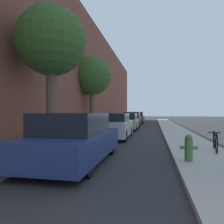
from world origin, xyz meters
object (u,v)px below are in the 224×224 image
(parked_car_black, at_px, (132,119))
(street_tree_near, at_px, (51,43))
(street_tree_far, at_px, (92,76))
(fire_hydrant, at_px, (189,147))
(parked_car_navy, at_px, (74,139))
(parked_car_champagne, at_px, (127,122))
(parked_car_maroon, at_px, (137,118))
(parked_car_silver, at_px, (113,126))
(bicycle, at_px, (215,141))

(parked_car_black, relative_size, street_tree_near, 0.77)
(street_tree_far, height_order, fire_hydrant, street_tree_far)
(parked_car_navy, xyz_separation_m, parked_car_black, (0.05, 17.15, 0.02))
(parked_car_champagne, height_order, parked_car_black, parked_car_black)
(parked_car_champagne, bearing_deg, parked_car_maroon, 90.22)
(street_tree_far, bearing_deg, parked_car_silver, -57.39)
(bicycle, bearing_deg, street_tree_near, -163.68)
(parked_car_navy, distance_m, parked_car_champagne, 11.85)
(parked_car_silver, relative_size, bicycle, 2.41)
(parked_car_silver, height_order, fire_hydrant, parked_car_silver)
(parked_car_silver, bearing_deg, parked_car_navy, -90.67)
(parked_car_navy, xyz_separation_m, street_tree_far, (-2.30, 9.65, 3.53))
(parked_car_navy, relative_size, street_tree_far, 0.80)
(parked_car_black, bearing_deg, bicycle, -73.78)
(parked_car_silver, distance_m, parked_car_maroon, 17.23)
(parked_car_navy, distance_m, fire_hydrant, 3.30)
(parked_car_silver, xyz_separation_m, parked_car_maroon, (-0.01, 17.23, 0.04))
(parked_car_black, relative_size, bicycle, 2.49)
(parked_car_navy, relative_size, parked_car_silver, 1.12)
(street_tree_near, bearing_deg, bicycle, 6.35)
(parked_car_black, xyz_separation_m, bicycle, (4.39, -15.09, -0.24))
(parked_car_maroon, xyz_separation_m, fire_hydrant, (3.23, -22.91, -0.21))
(street_tree_near, height_order, bicycle, street_tree_near)
(fire_hydrant, bearing_deg, street_tree_far, 120.77)
(parked_car_navy, bearing_deg, parked_car_maroon, 89.86)
(parked_car_silver, distance_m, fire_hydrant, 6.52)
(parked_car_navy, bearing_deg, parked_car_black, 89.82)
(street_tree_far, bearing_deg, parked_car_navy, -76.59)
(parked_car_navy, height_order, bicycle, parked_car_navy)
(parked_car_black, distance_m, street_tree_far, 8.61)
(parked_car_black, xyz_separation_m, street_tree_far, (-2.35, -7.50, 3.50))
(parked_car_champagne, height_order, street_tree_far, street_tree_far)
(parked_car_silver, xyz_separation_m, fire_hydrant, (3.21, -5.67, -0.18))
(parked_car_navy, relative_size, parked_car_champagne, 1.04)
(fire_hydrant, distance_m, bicycle, 2.13)
(street_tree_near, bearing_deg, street_tree_far, 95.96)
(parked_car_navy, relative_size, fire_hydrant, 6.00)
(street_tree_far, bearing_deg, parked_car_maroon, 80.11)
(parked_car_maroon, bearing_deg, fire_hydrant, -81.98)
(parked_car_silver, xyz_separation_m, parked_car_black, (-0.02, 11.21, 0.03))
(bicycle, bearing_deg, parked_car_black, 116.18)
(street_tree_near, xyz_separation_m, fire_hydrant, (4.72, -1.13, -3.58))
(parked_car_black, xyz_separation_m, street_tree_near, (-1.49, -15.75, 3.37))
(parked_car_navy, xyz_separation_m, parked_car_silver, (0.07, 5.94, -0.01))
(parked_car_champagne, relative_size, parked_car_maroon, 0.97)
(parked_car_champagne, xyz_separation_m, street_tree_near, (-1.54, -10.45, 3.41))
(street_tree_far, bearing_deg, street_tree_near, -84.04)
(parked_car_champagne, height_order, street_tree_near, street_tree_near)
(parked_car_navy, height_order, fire_hydrant, parked_car_navy)
(street_tree_far, height_order, bicycle, street_tree_far)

